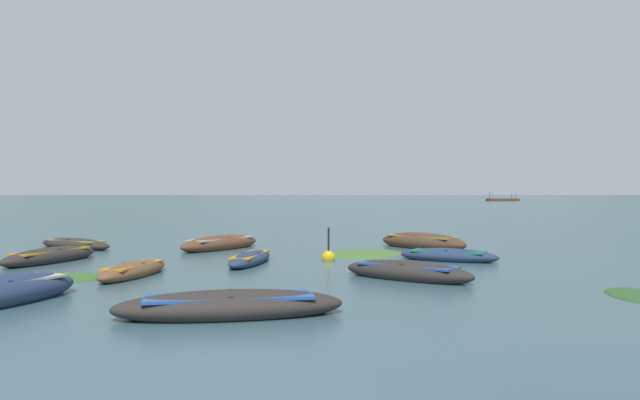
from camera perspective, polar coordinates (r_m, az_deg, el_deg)
ground_plane at (r=1506.06m, az=2.03°, el=0.53°), size 6000.00×6000.00×0.00m
mountain_1 at (r=2428.68m, az=-21.05°, el=5.36°), size 1540.79×1540.79×410.15m
mountain_2 at (r=2111.21m, az=7.13°, el=4.76°), size 1344.45×1344.45×310.29m
rowboat_0 at (r=21.64m, az=-9.75°, el=-4.25°), size 2.91×4.03×0.64m
rowboat_1 at (r=19.02m, az=-24.96°, el=-5.04°), size 1.84×3.82×0.55m
rowboat_3 at (r=14.03m, az=8.58°, el=-7.00°), size 3.31×2.72×0.55m
rowboat_4 at (r=17.09m, az=-6.87°, el=-5.75°), size 1.18×3.49×0.43m
rowboat_5 at (r=15.06m, az=-17.87°, el=-6.60°), size 1.23×3.09×0.46m
rowboat_6 at (r=22.05m, az=10.02°, el=-4.09°), size 3.51×3.63×0.72m
rowboat_7 at (r=9.85m, az=-8.87°, el=-10.25°), size 3.97×1.92×0.55m
rowboat_8 at (r=23.47m, az=-22.96°, el=-4.03°), size 3.77×2.75×0.48m
rowboat_9 at (r=18.08m, az=12.51°, el=-5.37°), size 3.15×2.17×0.47m
ferry_0 at (r=170.58m, az=17.52°, el=0.05°), size 9.19×4.65×2.54m
mooring_buoy at (r=17.75m, az=0.84°, el=-5.61°), size 0.42×0.42×1.13m
weed_patch_0 at (r=19.65m, az=4.27°, el=-5.32°), size 3.72×4.23×0.14m
weed_patch_1 at (r=25.60m, az=-22.80°, el=-3.98°), size 2.87×2.87×0.14m
weed_patch_2 at (r=13.27m, az=28.83°, el=-8.25°), size 1.39×2.06×0.14m
weed_patch_3 at (r=15.38m, az=-25.40°, el=-7.02°), size 3.20×2.53×0.14m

